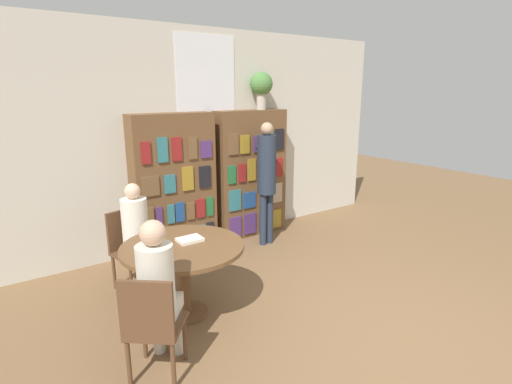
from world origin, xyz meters
The scene contains 12 objects.
ground_plane centered at (0.00, 0.00, 0.00)m, with size 16.00×16.00×0.00m, color brown.
wall_back centered at (0.00, 3.26, 1.51)m, with size 6.40×0.07×3.00m.
bookshelf_left centered at (-0.62, 3.07, 0.94)m, with size 1.12×0.34×1.89m.
bookshelf_right centered at (0.62, 3.07, 0.94)m, with size 1.12×0.34×1.89m.
flower_vase centered at (0.82, 3.07, 2.23)m, with size 0.33×0.33×0.54m.
reading_table centered at (-1.23, 1.51, 0.61)m, with size 1.18×1.18×0.74m.
chair_near_camera centered at (-1.82, 0.79, 0.49)m, with size 0.56×0.56×0.89m.
chair_left_side centered at (-1.47, 2.41, 0.49)m, with size 0.49×0.49×0.89m.
seated_reader_left centered at (-1.42, 2.24, 0.70)m, with size 0.35×0.41×1.22m.
seated_reader_right centered at (-1.71, 0.93, 0.72)m, with size 0.42×0.43×1.25m.
librarian_standing centered at (0.55, 2.57, 1.05)m, with size 0.26×0.53×1.75m.
open_book_on_table centered at (-1.13, 1.56, 0.75)m, with size 0.24×0.18×0.03m.
Camera 1 is at (-2.70, -1.82, 2.19)m, focal length 28.00 mm.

